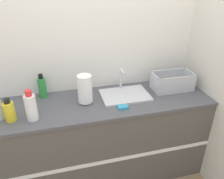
% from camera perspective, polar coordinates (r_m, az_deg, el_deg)
% --- Properties ---
extents(wall_back, '(4.45, 0.06, 2.60)m').
position_cam_1_polar(wall_back, '(2.15, -4.91, 10.61)').
color(wall_back, silver).
rests_on(wall_back, ground_plane).
extents(wall_right, '(0.06, 2.59, 2.60)m').
position_cam_1_polar(wall_right, '(2.29, 24.04, 9.38)').
color(wall_right, beige).
rests_on(wall_right, ground_plane).
extents(counter_cabinet, '(2.07, 0.61, 0.90)m').
position_cam_1_polar(counter_cabinet, '(2.27, -2.58, -12.79)').
color(counter_cabinet, '#514C47').
rests_on(counter_cabinet, ground_plane).
extents(sink, '(0.45, 0.33, 0.23)m').
position_cam_1_polar(sink, '(2.09, 3.34, -1.23)').
color(sink, silver).
rests_on(sink, counter_cabinet).
extents(paper_towel_roll, '(0.13, 0.13, 0.27)m').
position_cam_1_polar(paper_towel_roll, '(1.94, -7.10, 0.10)').
color(paper_towel_roll, '#4C4C51').
rests_on(paper_towel_roll, counter_cabinet).
extents(dish_rack, '(0.40, 0.21, 0.18)m').
position_cam_1_polar(dish_rack, '(2.28, 15.41, 1.64)').
color(dish_rack, '#B7BABF').
rests_on(dish_rack, counter_cabinet).
extents(bottle_green, '(0.07, 0.07, 0.23)m').
position_cam_1_polar(bottle_green, '(2.14, -17.75, 0.62)').
color(bottle_green, '#2D8C3D').
rests_on(bottle_green, counter_cabinet).
extents(bottle_white_spray, '(0.09, 0.09, 0.26)m').
position_cam_1_polar(bottle_white_spray, '(1.82, -20.40, -4.26)').
color(bottle_white_spray, white).
rests_on(bottle_white_spray, counter_cabinet).
extents(bottle_yellow, '(0.08, 0.08, 0.19)m').
position_cam_1_polar(bottle_yellow, '(1.89, -25.25, -5.13)').
color(bottle_yellow, yellow).
rests_on(bottle_yellow, counter_cabinet).
extents(sponge, '(0.09, 0.06, 0.02)m').
position_cam_1_polar(sponge, '(1.90, 2.85, -4.60)').
color(sponge, '#3399BF').
rests_on(sponge, counter_cabinet).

